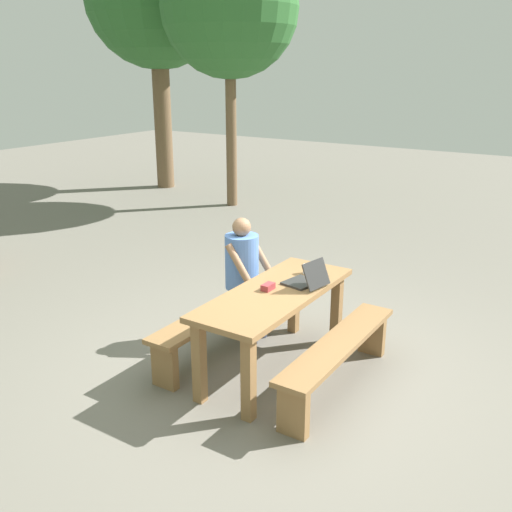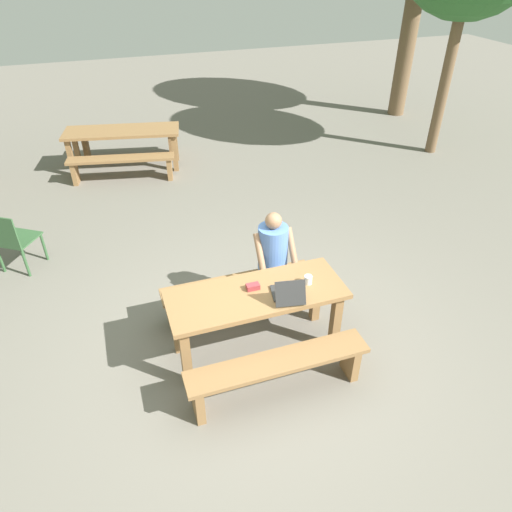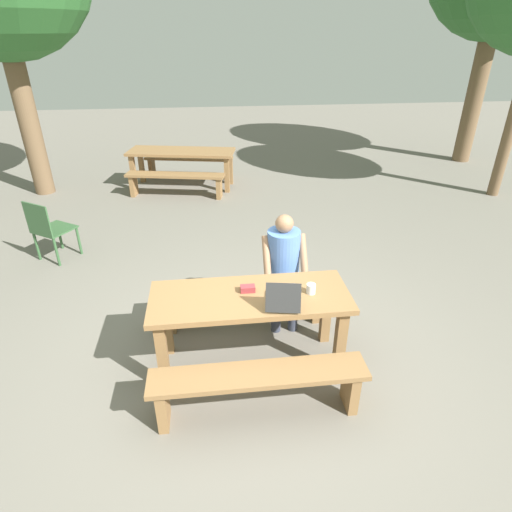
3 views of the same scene
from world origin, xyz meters
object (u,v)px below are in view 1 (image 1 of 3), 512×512
at_px(small_pouch, 268,287).
at_px(coffee_mug, 307,269).
at_px(laptop, 307,279).
at_px(person_seated, 245,269).
at_px(tree_rear, 230,8).
at_px(picnic_table_front, 275,305).

distance_m(small_pouch, coffee_mug, 0.56).
height_order(laptop, small_pouch, laptop).
relative_size(coffee_mug, person_seated, 0.07).
height_order(person_seated, tree_rear, tree_rear).
bearing_deg(coffee_mug, person_seated, 101.83).
xyz_separation_m(laptop, person_seated, (0.14, 0.76, -0.09)).
bearing_deg(person_seated, laptop, -100.73).
bearing_deg(laptop, person_seated, -90.31).
bearing_deg(tree_rear, laptop, -138.94).
distance_m(small_pouch, tree_rear, 7.09).
bearing_deg(small_pouch, coffee_mug, -9.61).
bearing_deg(laptop, tree_rear, -128.52).
height_order(coffee_mug, person_seated, person_seated).
distance_m(coffee_mug, person_seated, 0.64).
xyz_separation_m(picnic_table_front, small_pouch, (-0.01, 0.06, 0.16)).
bearing_deg(person_seated, coffee_mug, -78.17).
relative_size(person_seated, tree_rear, 0.25).
bearing_deg(small_pouch, laptop, -40.45).
bearing_deg(small_pouch, person_seated, 51.49).
height_order(small_pouch, person_seated, person_seated).
relative_size(picnic_table_front, small_pouch, 13.59).
height_order(picnic_table_front, laptop, laptop).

